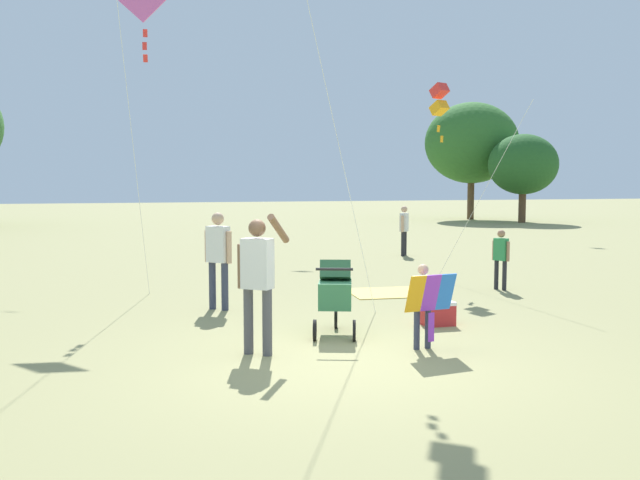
{
  "coord_description": "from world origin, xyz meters",
  "views": [
    {
      "loc": [
        -2.36,
        -7.72,
        2.11
      ],
      "look_at": [
        0.15,
        1.44,
        1.3
      ],
      "focal_mm": 39.5,
      "sensor_mm": 36.0,
      "label": 1
    }
  ],
  "objects": [
    {
      "name": "ground_plane",
      "position": [
        0.0,
        0.0,
        0.0
      ],
      "size": [
        120.0,
        120.0,
        0.0
      ],
      "primitive_type": "plane",
      "color": "#938E5B"
    },
    {
      "name": "treeline_distant",
      "position": [
        -4.11,
        26.27,
        4.08
      ],
      "size": [
        36.14,
        7.68,
        6.9
      ],
      "color": "brown",
      "rests_on": "ground"
    },
    {
      "name": "child_with_butterfly_kite",
      "position": [
        1.18,
        0.27,
        0.64
      ],
      "size": [
        0.66,
        0.4,
        1.07
      ],
      "color": "#33384C",
      "rests_on": "ground"
    },
    {
      "name": "person_adult_flyer",
      "position": [
        -0.86,
        0.57,
        0.99
      ],
      "size": [
        0.66,
        0.45,
        1.72
      ],
      "color": "#4C4C51",
      "rests_on": "ground"
    },
    {
      "name": "stroller",
      "position": [
        0.36,
        1.4,
        0.61
      ],
      "size": [
        0.74,
        1.12,
        1.03
      ],
      "color": "black",
      "rests_on": "ground"
    },
    {
      "name": "kite_orange_delta",
      "position": [
        3.96,
        5.9,
        3.76
      ],
      "size": [
        1.12,
        2.28,
        4.12
      ],
      "color": "red",
      "rests_on": "ground"
    },
    {
      "name": "kite_green_novelty",
      "position": [
        -2.0,
        5.54,
        5.18
      ],
      "size": [
        0.93,
        2.65,
        5.83
      ],
      "color": "pink",
      "rests_on": "ground"
    },
    {
      "name": "person_red_shirt",
      "position": [
        -0.95,
        3.67,
        0.94
      ],
      "size": [
        0.4,
        0.39,
        1.59
      ],
      "color": "#33384C",
      "rests_on": "ground"
    },
    {
      "name": "person_sitting_far",
      "position": [
        4.55,
        4.31,
        0.68
      ],
      "size": [
        0.25,
        0.34,
        1.16
      ],
      "color": "#232328",
      "rests_on": "ground"
    },
    {
      "name": "person_couple_left",
      "position": [
        5.09,
        10.54,
        0.82
      ],
      "size": [
        0.33,
        0.37,
        1.39
      ],
      "color": "#232328",
      "rests_on": "ground"
    },
    {
      "name": "picnic_blanket",
      "position": [
        2.28,
        4.51,
        0.01
      ],
      "size": [
        1.43,
        1.35,
        0.02
      ],
      "primitive_type": "cube",
      "rotation": [
        0.0,
        0.0,
        -0.06
      ],
      "color": "gold",
      "rests_on": "ground"
    },
    {
      "name": "cooler_box",
      "position": [
        1.97,
        1.59,
        0.18
      ],
      "size": [
        0.45,
        0.33,
        0.35
      ],
      "color": "red",
      "rests_on": "ground"
    }
  ]
}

